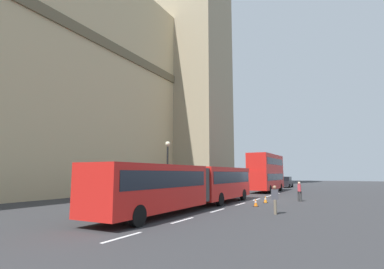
{
  "coord_description": "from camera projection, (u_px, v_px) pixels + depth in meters",
  "views": [
    {
      "loc": [
        -26.72,
        -7.75,
        2.41
      ],
      "look_at": [
        -2.02,
        5.41,
        6.13
      ],
      "focal_mm": 27.43,
      "sensor_mm": 36.0,
      "label": 1
    }
  ],
  "objects": [
    {
      "name": "ground_plane",
      "position": [
        255.0,
        200.0,
        26.67
      ],
      "size": [
        160.0,
        160.0,
        0.0
      ],
      "primitive_type": "plane",
      "color": "#333335"
    },
    {
      "name": "lane_centre_marking",
      "position": [
        241.0,
        204.0,
        23.19
      ],
      "size": [
        29.8,
        0.16,
        0.01
      ],
      "color": "silver",
      "rests_on": "ground_plane"
    },
    {
      "name": "articulated_bus",
      "position": [
        193.0,
        183.0,
        20.55
      ],
      "size": [
        18.47,
        2.54,
        2.9
      ],
      "color": "red",
      "rests_on": "ground_plane"
    },
    {
      "name": "double_decker_bus",
      "position": [
        266.0,
        171.0,
        39.05
      ],
      "size": [
        10.06,
        2.54,
        4.9
      ],
      "color": "red",
      "rests_on": "ground_plane"
    },
    {
      "name": "sedan_lead",
      "position": [
        286.0,
        182.0,
        51.31
      ],
      "size": [
        4.4,
        1.86,
        1.85
      ],
      "color": "black",
      "rests_on": "ground_plane"
    },
    {
      "name": "traffic_cone_west",
      "position": [
        256.0,
        203.0,
        21.53
      ],
      "size": [
        0.36,
        0.36,
        0.58
      ],
      "color": "black",
      "rests_on": "ground_plane"
    },
    {
      "name": "traffic_cone_middle",
      "position": [
        265.0,
        199.0,
        24.15
      ],
      "size": [
        0.36,
        0.36,
        0.58
      ],
      "color": "black",
      "rests_on": "ground_plane"
    },
    {
      "name": "street_lamp",
      "position": [
        167.0,
        166.0,
        26.06
      ],
      "size": [
        0.44,
        0.44,
        5.27
      ],
      "color": "black",
      "rests_on": "ground_plane"
    },
    {
      "name": "pedestrian_near_cones",
      "position": [
        275.0,
        199.0,
        17.52
      ],
      "size": [
        0.36,
        0.44,
        1.69
      ],
      "color": "#726651",
      "rests_on": "ground_plane"
    },
    {
      "name": "pedestrian_by_kerb",
      "position": [
        299.0,
        191.0,
        25.5
      ],
      "size": [
        0.41,
        0.36,
        1.69
      ],
      "color": "#333333",
      "rests_on": "ground_plane"
    }
  ]
}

